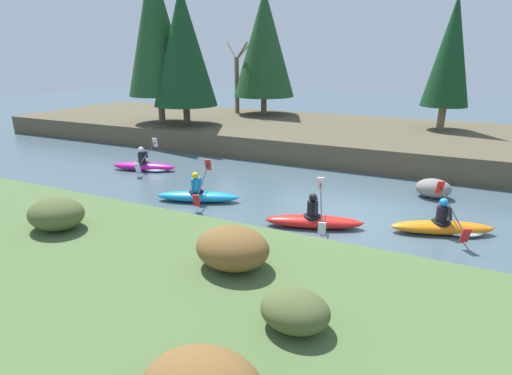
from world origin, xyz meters
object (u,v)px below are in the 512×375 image
object	(u,v)px
kayaker_lead	(446,227)
kayaker_trailing	(199,195)
kayaker_middle	(315,220)
boulder_midstream	(433,188)
kayaker_far_back	(146,166)

from	to	relation	value
kayaker_lead	kayaker_trailing	world-z (taller)	same
kayaker_middle	kayaker_trailing	distance (m)	4.11
kayaker_middle	boulder_midstream	world-z (taller)	kayaker_middle
kayaker_lead	boulder_midstream	bearing A→B (deg)	77.04
boulder_midstream	kayaker_lead	bearing A→B (deg)	-81.45
kayaker_middle	boulder_midstream	size ratio (longest dim) A/B	2.43
kayaker_lead	boulder_midstream	xyz separation A→B (m)	(-0.45, 3.02, 0.12)
kayaker_far_back	boulder_midstream	distance (m)	11.13
kayaker_middle	boulder_midstream	xyz separation A→B (m)	(2.89, 4.13, 0.10)
kayaker_trailing	kayaker_middle	bearing A→B (deg)	-25.81
kayaker_far_back	boulder_midstream	world-z (taller)	kayaker_far_back
kayaker_trailing	kayaker_far_back	distance (m)	4.64
kayaker_trailing	kayaker_far_back	size ratio (longest dim) A/B	0.99
kayaker_middle	kayaker_trailing	bearing A→B (deg)	155.92
kayaker_lead	kayaker_far_back	bearing A→B (deg)	150.75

